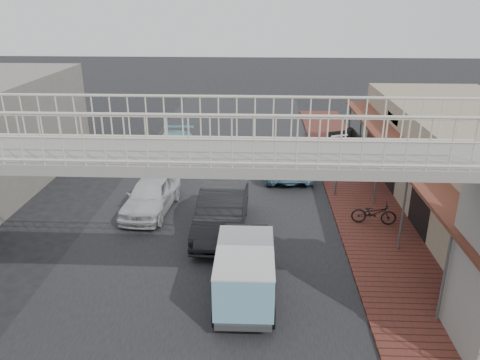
# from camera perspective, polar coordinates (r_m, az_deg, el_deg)

# --- Properties ---
(ground) EXTENTS (120.00, 120.00, 0.00)m
(ground) POSITION_cam_1_polar(r_m,az_deg,el_deg) (16.50, -4.42, -9.80)
(ground) COLOR black
(ground) RESTS_ON ground
(road_strip) EXTENTS (10.00, 60.00, 0.01)m
(road_strip) POSITION_cam_1_polar(r_m,az_deg,el_deg) (16.50, -4.42, -9.79)
(road_strip) COLOR black
(road_strip) RESTS_ON ground
(sidewalk) EXTENTS (3.00, 40.00, 0.10)m
(sidewalk) POSITION_cam_1_polar(r_m,az_deg,el_deg) (19.55, 16.03, -5.22)
(sidewalk) COLOR brown
(sidewalk) RESTS_ON ground
(footbridge) EXTENTS (16.40, 2.40, 6.34)m
(footbridge) POSITION_cam_1_polar(r_m,az_deg,el_deg) (11.50, -7.21, -6.49)
(footbridge) COLOR gray
(footbridge) RESTS_ON ground
(white_hatchback) EXTENTS (2.13, 4.45, 1.47)m
(white_hatchback) POSITION_cam_1_polar(r_m,az_deg,el_deg) (20.13, -10.80, -1.80)
(white_hatchback) COLOR silver
(white_hatchback) RESTS_ON ground
(dark_sedan) EXTENTS (1.92, 5.07, 1.65)m
(dark_sedan) POSITION_cam_1_polar(r_m,az_deg,el_deg) (18.02, -2.25, -3.94)
(dark_sedan) COLOR black
(dark_sedan) RESTS_ON ground
(angkot_curb) EXTENTS (2.61, 5.21, 1.42)m
(angkot_curb) POSITION_cam_1_polar(r_m,az_deg,el_deg) (24.27, 5.60, 2.46)
(angkot_curb) COLOR #689BB4
(angkot_curb) RESTS_ON ground
(angkot_far) EXTENTS (2.18, 5.15, 1.48)m
(angkot_far) POSITION_cam_1_polar(r_m,az_deg,el_deg) (26.14, -8.18, 3.80)
(angkot_far) COLOR #6CB3BC
(angkot_far) RESTS_ON ground
(angkot_van) EXTENTS (1.75, 3.74, 1.83)m
(angkot_van) POSITION_cam_1_polar(r_m,az_deg,el_deg) (13.94, 0.62, -10.50)
(angkot_van) COLOR black
(angkot_van) RESTS_ON ground
(motorcycle_near) EXTENTS (1.80, 0.82, 0.91)m
(motorcycle_near) POSITION_cam_1_polar(r_m,az_deg,el_deg) (19.32, 16.00, -3.88)
(motorcycle_near) COLOR black
(motorcycle_near) RESTS_ON sidewalk
(motorcycle_far) EXTENTS (1.54, 0.73, 0.89)m
(motorcycle_far) POSITION_cam_1_polar(r_m,az_deg,el_deg) (27.19, 9.71, 3.96)
(motorcycle_far) COLOR black
(motorcycle_far) RESTS_ON sidewalk
(arrow_sign) EXTENTS (1.87, 1.27, 3.11)m
(arrow_sign) POSITION_cam_1_polar(r_m,az_deg,el_deg) (21.48, 13.79, 4.75)
(arrow_sign) COLOR #59595B
(arrow_sign) RESTS_ON sidewalk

